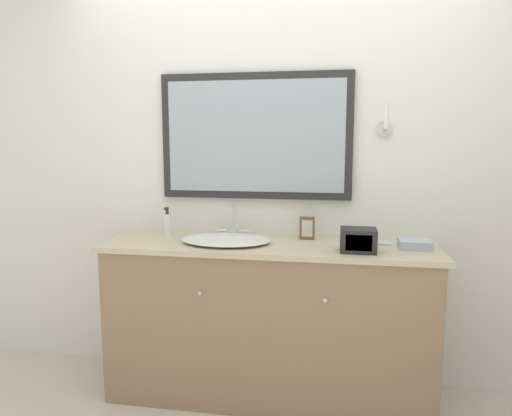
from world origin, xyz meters
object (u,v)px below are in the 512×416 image
(appliance_box, at_px, (358,240))
(sink_basin, at_px, (226,239))
(picture_frame, at_px, (307,228))
(soap_bottle, at_px, (167,224))

(appliance_box, bearing_deg, sink_basin, 172.27)
(appliance_box, xyz_separation_m, picture_frame, (-0.28, 0.25, 0.01))
(sink_basin, bearing_deg, picture_frame, 18.90)
(soap_bottle, xyz_separation_m, appliance_box, (1.14, -0.25, -0.01))
(soap_bottle, height_order, picture_frame, soap_bottle)
(picture_frame, bearing_deg, appliance_box, -42.07)
(soap_bottle, bearing_deg, sink_basin, -19.97)
(appliance_box, bearing_deg, picture_frame, 137.93)
(sink_basin, relative_size, picture_frame, 3.75)
(sink_basin, bearing_deg, soap_bottle, 160.03)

